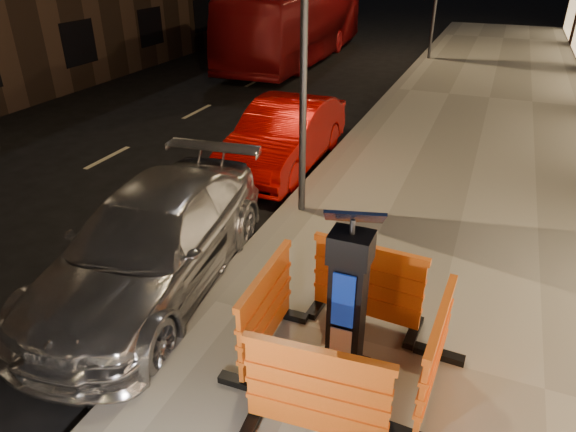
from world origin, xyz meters
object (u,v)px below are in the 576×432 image
at_px(barrier_front, 316,395).
at_px(barrier_bldgside, 435,356).
at_px(car_silver, 159,283).
at_px(bus_doubledecker, 297,60).
at_px(barrier_back, 367,285).
at_px(barrier_kerbside, 266,311).
at_px(parking_kiosk, 348,299).
at_px(car_red, 285,166).

bearing_deg(barrier_front, barrier_bldgside, 40.74).
bearing_deg(barrier_front, car_silver, 146.11).
bearing_deg(bus_doubledecker, barrier_back, -67.82).
xyz_separation_m(barrier_front, bus_doubledecker, (-7.16, 17.83, -0.71)).
bearing_deg(barrier_kerbside, barrier_back, -46.26).
xyz_separation_m(barrier_front, barrier_bldgside, (0.95, 0.95, 0.00)).
height_order(barrier_back, barrier_bldgside, same).
relative_size(parking_kiosk, barrier_bldgside, 1.40).
xyz_separation_m(barrier_back, barrier_kerbside, (-0.95, -0.95, 0.00)).
height_order(parking_kiosk, bus_doubledecker, parking_kiosk).
bearing_deg(car_red, bus_doubledecker, 109.49).
distance_m(barrier_kerbside, bus_doubledecker, 18.00).
distance_m(parking_kiosk, car_red, 6.58).
distance_m(barrier_back, car_red, 5.71).
relative_size(barrier_back, car_silver, 0.29).
relative_size(parking_kiosk, bus_doubledecker, 0.18).
height_order(barrier_back, barrier_kerbside, same).
bearing_deg(parking_kiosk, car_red, 119.16).
bearing_deg(barrier_bldgside, barrier_kerbside, 92.74).
bearing_deg(barrier_kerbside, car_silver, 68.15).
bearing_deg(barrier_kerbside, barrier_bldgside, -91.26).
distance_m(barrier_back, car_silver, 3.16).
xyz_separation_m(parking_kiosk, barrier_bldgside, (0.95, 0.00, -0.44)).
xyz_separation_m(barrier_front, car_silver, (-3.07, 1.75, -0.71)).
xyz_separation_m(barrier_back, bus_doubledecker, (-7.16, 15.93, -0.71)).
xyz_separation_m(parking_kiosk, barrier_front, (0.00, -0.95, -0.44)).
bearing_deg(barrier_back, car_red, 126.74).
height_order(barrier_front, barrier_bldgside, same).
relative_size(car_red, bus_doubledecker, 0.39).
bearing_deg(car_silver, barrier_back, -3.79).
relative_size(parking_kiosk, car_silver, 0.41).
distance_m(barrier_front, car_red, 7.36).
xyz_separation_m(barrier_kerbside, barrier_bldgside, (1.90, 0.00, 0.00)).
bearing_deg(barrier_kerbside, bus_doubledecker, 18.94).
relative_size(barrier_bldgside, car_red, 0.33).
distance_m(barrier_front, bus_doubledecker, 19.23).
xyz_separation_m(barrier_kerbside, car_silver, (-2.12, 0.80, -0.71)).
height_order(car_silver, car_red, car_red).
relative_size(barrier_back, barrier_bldgside, 1.00).
xyz_separation_m(barrier_bldgside, car_red, (-4.03, 5.70, -0.71)).
relative_size(barrier_bldgside, bus_doubledecker, 0.13).
bearing_deg(barrier_back, car_silver, -173.40).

